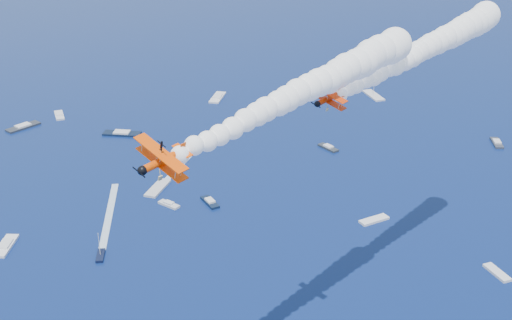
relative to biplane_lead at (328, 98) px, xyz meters
name	(u,v)px	position (x,y,z in m)	size (l,w,h in m)	color
biplane_lead	(328,98)	(0.00, 0.00, 0.00)	(7.03, 7.89, 4.75)	red
biplane_trail	(163,160)	(-34.64, -16.00, 1.30)	(8.48, 9.51, 5.73)	#FF4B05
smoke_trail_lead	(421,51)	(27.85, 11.94, 2.31)	(56.74, 28.08, 11.18)	white
smoke_trail_trail	(304,91)	(-6.90, -3.82, 3.61)	(56.55, 28.52, 11.18)	white
spectator_boats	(146,172)	(-11.53, 95.70, -55.67)	(247.33, 174.12, 0.70)	black
boat_wakes	(38,173)	(-43.66, 109.36, -55.99)	(144.55, 98.62, 0.04)	white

